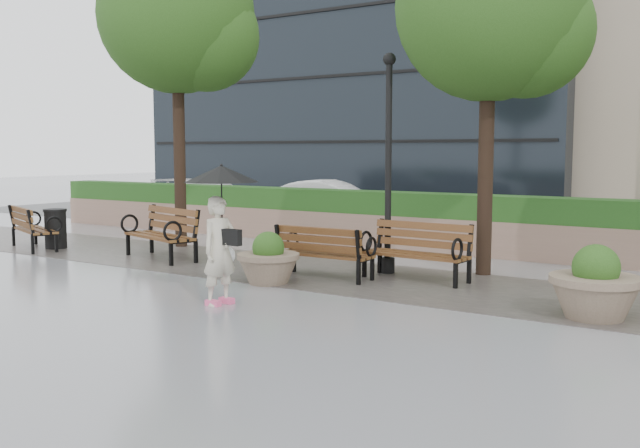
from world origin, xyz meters
The scene contains 17 objects.
ground centered at (0.00, 0.00, 0.00)m, with size 100.00×100.00×0.00m, color gray.
cobble_strip centered at (0.00, 3.00, 0.01)m, with size 28.00×3.20×0.01m, color #383330.
hedge_wall centered at (0.00, 7.00, 0.66)m, with size 24.00×0.80×1.35m.
asphalt_street centered at (0.00, 11.00, 0.00)m, with size 40.00×7.00×0.00m, color black.
bench_0 centered at (-7.41, 2.05, 0.30)m, with size 2.00×1.35×1.01m.
bench_1 centered at (-3.74, 2.60, 0.33)m, with size 2.19×1.36×1.10m.
bench_2 centered at (0.47, 2.58, 0.29)m, with size 1.81×0.75×0.96m.
bench_3 centered at (1.96, 3.31, 0.31)m, with size 1.97×0.87×1.04m.
planter_left centered at (-0.09, 1.63, 0.36)m, with size 1.10×1.10×0.92m.
planter_right centered at (5.32, 2.01, 0.41)m, with size 1.25×1.25×1.05m.
trash_bin centered at (-7.07, 2.41, 0.45)m, with size 0.54×0.54×0.90m, color black.
lamppost centered at (1.17, 3.72, 1.83)m, with size 0.28×0.28×4.14m.
tree_0 centered at (-4.68, 4.40, 5.39)m, with size 3.75×3.71×7.39m.
tree_1 centered at (2.91, 4.65, 4.81)m, with size 3.52×3.43×6.65m.
car_left centered at (-8.74, 9.71, 0.69)m, with size 1.94×4.76×1.38m, color silver.
car_right centered at (-4.49, 10.60, 0.70)m, with size 1.49×4.28×1.41m, color silver.
pedestrian centered at (0.36, -0.11, 1.28)m, with size 1.15×1.15×2.10m.
Camera 1 is at (7.48, -8.21, 2.33)m, focal length 40.00 mm.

